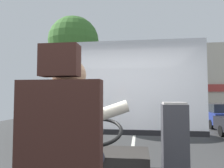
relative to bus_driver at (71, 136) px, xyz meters
The scene contains 8 objects.
ground 9.22m from the bus_driver, 88.73° to the left, with size 18.00×44.00×0.06m.
bus_driver is the anchor object (origin of this frame).
steering_console 1.33m from the bus_driver, 90.00° to the left, with size 1.10×0.97×0.83m.
fare_box 1.07m from the bus_driver, 41.96° to the left, with size 0.23×0.21×1.01m.
windshield_panel 1.95m from the bus_driver, 84.02° to the left, with size 2.50×0.08×1.48m.
street_tree 9.51m from the bus_driver, 108.13° to the left, with size 2.51×2.51×5.66m.
shop_building 20.94m from the bus_driver, 70.37° to the left, with size 12.87×6.03×6.14m.
parked_car_blue 12.11m from the bus_driver, 66.08° to the left, with size 1.86×3.93×1.26m.
Camera 1 is at (0.24, -1.63, 1.68)m, focal length 33.34 mm.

